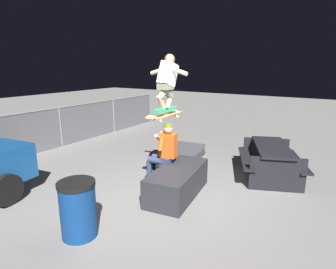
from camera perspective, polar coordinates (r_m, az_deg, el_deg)
The scene contains 9 objects.
ground_plane at distance 5.66m, azimuth -0.43°, elevation -12.51°, with size 40.00×40.00×0.00m, color slate.
ledge_box_main at distance 5.62m, azimuth 1.96°, elevation -9.60°, with size 1.66×0.74×0.55m, color #28282D.
person_sitting_on_ledge at distance 5.81m, azimuth -1.00°, elevation -3.40°, with size 0.60×0.78×1.39m.
skateboard at distance 5.62m, azimuth -0.53°, elevation 3.92°, with size 1.03×0.29×0.13m.
skater_airborne at distance 5.59m, azimuth -0.18°, elevation 10.95°, with size 0.63×0.89×1.12m.
kicker_ramp at distance 7.92m, azimuth 3.21°, elevation -4.13°, with size 1.22×1.06×0.39m.
picnic_table_back at distance 6.83m, azimuth 20.28°, elevation -4.16°, with size 2.08×1.88×0.75m.
trash_bin at distance 4.51m, azimuth -17.83°, elevation -14.24°, with size 0.55×0.55×0.88m.
fence_back at distance 8.77m, azimuth -27.25°, elevation 0.21°, with size 12.05×0.05×1.25m.
Camera 1 is at (-4.26, -2.74, 2.52)m, focal length 29.94 mm.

